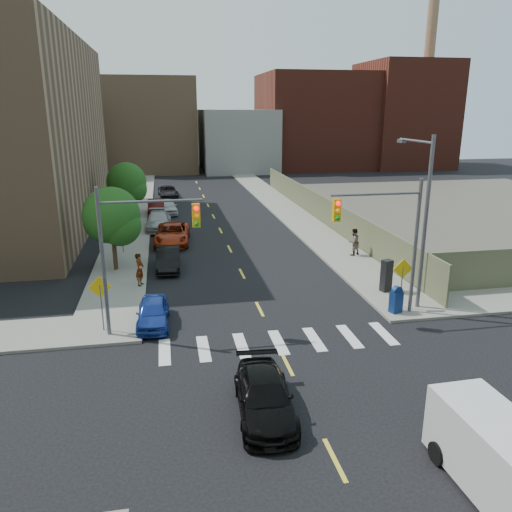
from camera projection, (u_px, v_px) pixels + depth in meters
name	position (u px, v px, depth m)	size (l,w,h in m)	color
ground	(300.00, 389.00, 18.85)	(160.00, 160.00, 0.00)	black
sidewalk_nw	(137.00, 201.00, 56.59)	(3.50, 73.00, 0.15)	gray
sidewalk_ne	(270.00, 197.00, 59.30)	(3.50, 73.00, 0.15)	gray
fence_north	(320.00, 208.00, 46.56)	(0.12, 44.00, 2.50)	#5A6043
gravel_lot	(483.00, 210.00, 52.01)	(36.00, 42.00, 0.06)	#595447
bg_bldg_west	(50.00, 136.00, 79.28)	(14.00, 18.00, 12.00)	#592319
bg_bldg_midwest	(152.00, 125.00, 83.53)	(14.00, 16.00, 15.00)	#8C6B4C
bg_bldg_center	(237.00, 140.00, 84.81)	(12.00, 16.00, 10.00)	gray
bg_bldg_east	(313.00, 121.00, 88.29)	(18.00, 18.00, 16.00)	#592319
bg_bldg_fareast	(403.00, 115.00, 88.92)	(14.00, 16.00, 18.00)	#592319
smokestack	(426.00, 86.00, 88.19)	(1.80, 1.80, 28.00)	#8C6B4C
signal_nw	(136.00, 241.00, 22.17)	(4.59, 0.30, 7.00)	#59595E
signal_ne	(388.00, 230.00, 24.26)	(4.59, 0.30, 7.00)	#59595E
streetlight_ne	(422.00, 211.00, 25.30)	(0.25, 3.70, 9.00)	#59595E
warn_sign_nw	(100.00, 293.00, 23.04)	(1.06, 0.06, 2.83)	#59595E
warn_sign_ne	(402.00, 274.00, 25.67)	(1.06, 0.06, 2.83)	#59595E
warn_sign_midwest	(122.00, 228.00, 35.77)	(1.06, 0.06, 2.83)	#59595E
tree_west_near	(112.00, 219.00, 31.58)	(3.66, 3.64, 5.52)	#332114
tree_west_far	(127.00, 185.00, 45.72)	(3.66, 3.64, 5.52)	#332114
parked_car_blue	(153.00, 313.00, 24.30)	(1.53, 3.80, 1.29)	#1B3696
parked_car_black	(168.00, 259.00, 32.76)	(1.51, 4.32, 1.42)	black
parked_car_red	(172.00, 234.00, 39.00)	(2.60, 5.64, 1.57)	#A22D10
parked_car_silver	(158.00, 221.00, 43.54)	(2.14, 5.26, 1.53)	#9EA0A5
parked_car_white	(167.00, 206.00, 50.01)	(1.78, 4.43, 1.51)	#BCBCBC
parked_car_maroon	(156.00, 207.00, 49.63)	(1.59, 4.55, 1.50)	#3D0D0C
parked_car_grey	(168.00, 191.00, 59.79)	(2.12, 4.60, 1.28)	black
black_sedan	(264.00, 397.00, 17.16)	(1.88, 4.63, 1.34)	black
cargo_van	(499.00, 457.00, 13.49)	(2.11, 4.82, 2.18)	silver
mailbox	(396.00, 300.00, 25.44)	(0.69, 0.59, 1.42)	navy
payphone	(386.00, 276.00, 28.33)	(0.55, 0.45, 1.85)	black
pedestrian_west	(140.00, 270.00, 29.26)	(0.71, 0.47, 1.94)	gray
pedestrian_east	(354.00, 242.00, 35.33)	(0.94, 0.73, 1.93)	gray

